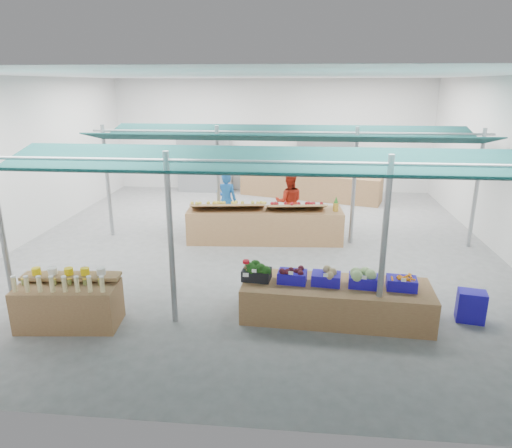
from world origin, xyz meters
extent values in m
plane|color=slate|center=(0.00, 0.00, 0.00)|extent=(13.00, 13.00, 0.00)
plane|color=silver|center=(0.00, 0.00, 4.20)|extent=(13.00, 13.00, 0.00)
plane|color=silver|center=(0.00, 6.50, 2.10)|extent=(12.00, 0.00, 12.00)
plane|color=silver|center=(-6.00, 0.00, 2.10)|extent=(0.00, 13.00, 13.00)
plane|color=silver|center=(6.00, 0.00, 2.10)|extent=(0.00, 13.00, 13.00)
cylinder|color=gray|center=(-4.00, -4.00, 1.50)|extent=(0.10, 0.10, 3.00)
cylinder|color=gray|center=(-4.00, 0.50, 1.50)|extent=(0.10, 0.10, 3.00)
cylinder|color=gray|center=(-1.00, -4.00, 1.50)|extent=(0.10, 0.10, 3.00)
cylinder|color=gray|center=(-1.00, 0.50, 1.50)|extent=(0.10, 0.10, 3.00)
cylinder|color=gray|center=(2.50, -4.00, 1.50)|extent=(0.10, 0.10, 3.00)
cylinder|color=gray|center=(2.50, 0.50, 1.50)|extent=(0.10, 0.10, 3.00)
cylinder|color=gray|center=(5.50, 0.50, 1.50)|extent=(0.10, 0.10, 3.00)
cylinder|color=gray|center=(0.75, -4.00, 2.85)|extent=(10.00, 0.06, 0.06)
cylinder|color=gray|center=(0.75, 0.50, 2.85)|extent=(10.00, 0.06, 0.06)
cube|color=#0B2D30|center=(0.75, -4.65, 2.78)|extent=(9.50, 1.28, 0.30)
cube|color=#0B2D30|center=(0.75, -3.35, 2.78)|extent=(9.50, 1.28, 0.30)
cube|color=#0B2D30|center=(0.75, -0.15, 2.78)|extent=(9.50, 1.28, 0.30)
cube|color=#0B2D30|center=(0.75, 1.15, 2.78)|extent=(9.50, 1.28, 0.30)
cube|color=#B23F33|center=(-2.50, 6.00, 1.00)|extent=(2.00, 0.50, 2.00)
cube|color=#B23F33|center=(2.00, 6.00, 1.00)|extent=(2.00, 0.50, 2.00)
cube|color=brown|center=(-2.76, -4.34, 0.37)|extent=(1.75, 0.90, 0.75)
cube|color=#997247|center=(-2.78, -4.11, 0.82)|extent=(1.71, 0.48, 0.06)
cube|color=brown|center=(1.82, -3.61, 0.32)|extent=(3.35, 1.27, 0.64)
cube|color=brown|center=(0.24, 0.40, 0.43)|extent=(4.09, 1.23, 0.86)
cube|color=brown|center=(1.49, 5.30, 0.46)|extent=(5.15, 2.45, 0.91)
cube|color=#1A0FA9|center=(4.18, -3.49, 0.28)|extent=(0.52, 0.41, 0.56)
imported|color=blue|center=(-0.96, 1.50, 0.81)|extent=(0.61, 0.43, 1.61)
imported|color=#AE2515|center=(0.84, 1.50, 0.81)|extent=(0.82, 0.66, 1.61)
cube|color=black|center=(0.40, -3.53, 0.74)|extent=(0.53, 0.40, 0.20)
cube|color=white|center=(0.38, -3.75, 0.90)|extent=(0.08, 0.02, 0.06)
cube|color=#1A0FA9|center=(1.04, -3.57, 0.74)|extent=(0.53, 0.40, 0.20)
cube|color=white|center=(1.02, -3.79, 0.90)|extent=(0.08, 0.02, 0.06)
cube|color=#1A0FA9|center=(1.64, -3.60, 0.74)|extent=(0.53, 0.40, 0.20)
cube|color=white|center=(1.61, -3.82, 0.90)|extent=(0.08, 0.02, 0.06)
cube|color=#1A0FA9|center=(2.28, -3.63, 0.74)|extent=(0.53, 0.40, 0.20)
cube|color=white|center=(2.25, -3.85, 0.90)|extent=(0.08, 0.02, 0.06)
cube|color=#1A0FA9|center=(2.92, -3.67, 0.74)|extent=(0.53, 0.40, 0.20)
cube|color=white|center=(2.89, -3.89, 0.90)|extent=(0.08, 0.02, 0.06)
sphere|color=brown|center=(0.26, -3.63, 0.88)|extent=(0.09, 0.09, 0.09)
sphere|color=brown|center=(0.21, -3.65, 0.92)|extent=(0.06, 0.06, 0.06)
cylinder|color=red|center=(0.25, -3.83, 1.10)|extent=(0.12, 0.12, 0.05)
cube|color=white|center=(0.25, -3.89, 0.88)|extent=(0.10, 0.01, 0.07)
cube|color=#997247|center=(-0.71, 0.24, 0.98)|extent=(1.97, 0.93, 0.26)
cube|color=#997247|center=(1.06, 0.36, 0.98)|extent=(1.58, 0.88, 0.26)
cylinder|color=#8C6019|center=(2.07, 0.43, 0.97)|extent=(0.14, 0.14, 0.22)
cone|color=#26661E|center=(2.07, 0.43, 1.16)|extent=(0.12, 0.12, 0.18)
camera|label=1|loc=(1.13, -11.04, 4.03)|focal=32.00mm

